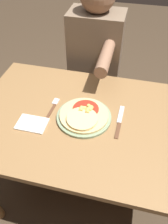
% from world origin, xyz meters
% --- Properties ---
extents(ground_plane, '(8.00, 8.00, 0.00)m').
position_xyz_m(ground_plane, '(0.00, 0.00, 0.00)').
color(ground_plane, '#423323').
extents(dining_table, '(1.24, 0.76, 0.77)m').
position_xyz_m(dining_table, '(0.00, 0.00, 0.65)').
color(dining_table, olive).
rests_on(dining_table, ground_plane).
extents(plate, '(0.27, 0.27, 0.01)m').
position_xyz_m(plate, '(-0.05, 0.00, 0.77)').
color(plate, gray).
rests_on(plate, dining_table).
extents(pizza, '(0.24, 0.24, 0.04)m').
position_xyz_m(pizza, '(-0.05, -0.00, 0.79)').
color(pizza, '#DBBC7A').
rests_on(pizza, plate).
extents(fork, '(0.03, 0.18, 0.00)m').
position_xyz_m(fork, '(-0.22, 0.03, 0.77)').
color(fork, brown).
rests_on(fork, dining_table).
extents(knife, '(0.03, 0.22, 0.00)m').
position_xyz_m(knife, '(0.13, 0.01, 0.77)').
color(knife, brown).
rests_on(knife, dining_table).
extents(napkin, '(0.14, 0.10, 0.01)m').
position_xyz_m(napkin, '(-0.28, -0.10, 0.77)').
color(napkin, silver).
rests_on(napkin, dining_table).
extents(person_diner, '(0.35, 0.52, 1.26)m').
position_xyz_m(person_diner, '(-0.11, 0.59, 0.74)').
color(person_diner, '#2D2D38').
rests_on(person_diner, ground_plane).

